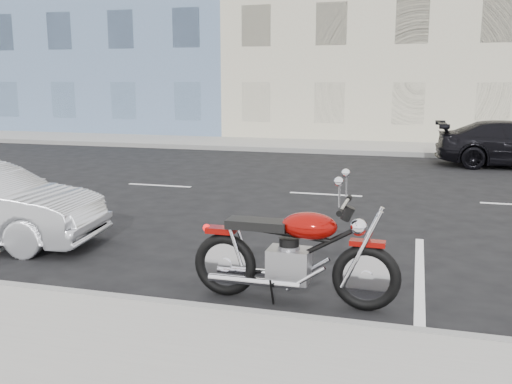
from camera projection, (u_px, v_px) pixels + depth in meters
ground at (420, 199)px, 12.05m from camera, size 120.00×120.00×0.00m
sidewalk_far at (283, 145)px, 21.58m from camera, size 80.00×3.40×0.15m
curb_far at (272, 150)px, 19.97m from camera, size 80.00×0.12×0.16m
bldg_blue at (150, 2)px, 29.91m from camera, size 12.00×12.00×13.00m
bldg_cream at (382, 9)px, 26.86m from camera, size 12.00×12.00×11.50m
motorcycle at (370, 263)px, 6.14m from camera, size 2.37×0.78×1.19m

